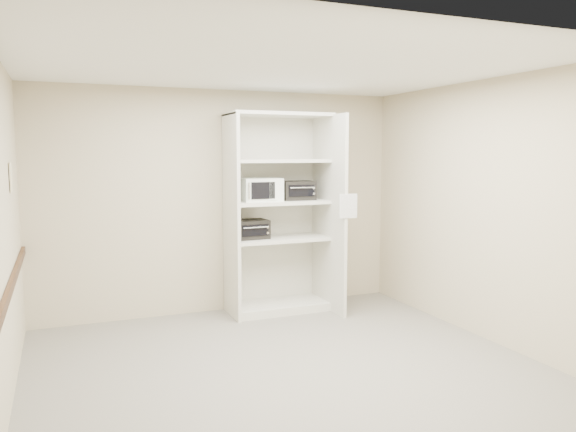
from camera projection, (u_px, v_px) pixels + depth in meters
name	position (u px, v px, depth m)	size (l,w,h in m)	color
floor	(283.00, 365.00, 5.17)	(4.50, 4.00, 0.01)	#69675C
ceiling	(283.00, 65.00, 4.87)	(4.50, 4.00, 0.01)	white
wall_back	(222.00, 202.00, 6.86)	(4.50, 0.02, 2.70)	#BDAA8C
wall_front	(413.00, 258.00, 3.18)	(4.50, 0.02, 2.70)	#BDAA8C
wall_left	(2.00, 233.00, 4.17)	(0.02, 4.00, 2.70)	#BDAA8C
wall_right	(482.00, 210.00, 5.87)	(0.02, 4.00, 2.70)	#BDAA8C
shelving_unit	(282.00, 220.00, 6.86)	(1.24, 0.92, 2.42)	beige
microwave	(261.00, 190.00, 6.72)	(0.46, 0.35, 0.28)	white
toaster_oven_upper	(297.00, 190.00, 6.90)	(0.40, 0.30, 0.23)	black
toaster_oven_lower	(250.00, 229.00, 6.74)	(0.41, 0.31, 0.23)	black
paper_sign	(348.00, 206.00, 6.48)	(0.22, 0.01, 0.28)	white
chair_rail	(9.00, 292.00, 4.23)	(0.04, 3.98, 0.08)	#311D12
wall_poster	(11.00, 177.00, 4.99)	(0.01, 0.19, 0.26)	silver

